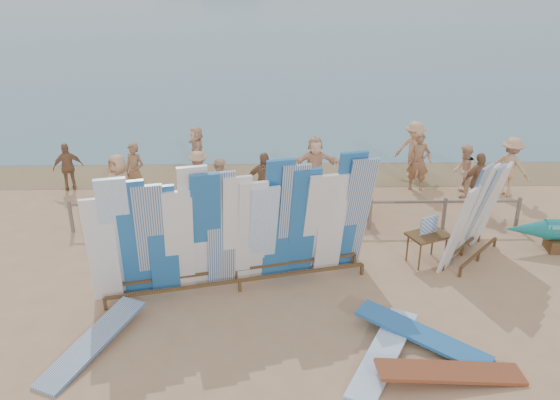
{
  "coord_description": "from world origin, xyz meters",
  "views": [
    {
      "loc": [
        -0.72,
        -11.29,
        7.33
      ],
      "look_at": [
        -0.44,
        2.24,
        1.23
      ],
      "focal_mm": 38.0,
      "sensor_mm": 36.0,
      "label": 1
    }
  ],
  "objects_px": {
    "side_surfboard_rack": "(476,215)",
    "vendor_table": "(426,247)",
    "stroller": "(357,200)",
    "beachgoer_9": "(414,149)",
    "beachgoer_7": "(418,161)",
    "beachgoer_4": "(264,183)",
    "beachgoer_11": "(197,149)",
    "beachgoer_extra_1": "(68,167)",
    "beachgoer_3": "(199,176)",
    "beachgoer_5": "(315,164)",
    "flat_board_d": "(421,343)",
    "beachgoer_8": "(464,171)",
    "flat_board_c": "(449,380)",
    "beach_chair_right": "(358,211)",
    "beach_chair_left": "(308,211)",
    "beachgoer_1": "(135,172)",
    "beachgoer_10": "(478,182)",
    "beachgoer_extra_0": "(510,167)",
    "beachgoer_0": "(120,186)",
    "main_surfboard_rack": "(237,230)",
    "flat_board_b": "(383,358)",
    "beachgoer_2": "(220,184)"
  },
  "relations": [
    {
      "from": "beachgoer_extra_0",
      "to": "beachgoer_7",
      "type": "distance_m",
      "value": 2.71
    },
    {
      "from": "stroller",
      "to": "beachgoer_1",
      "type": "height_order",
      "value": "beachgoer_1"
    },
    {
      "from": "side_surfboard_rack",
      "to": "beachgoer_5",
      "type": "xyz_separation_m",
      "value": [
        -3.52,
        4.38,
        -0.33
      ]
    },
    {
      "from": "beachgoer_9",
      "to": "beachgoer_7",
      "type": "height_order",
      "value": "beachgoer_9"
    },
    {
      "from": "beachgoer_4",
      "to": "beachgoer_3",
      "type": "height_order",
      "value": "beachgoer_4"
    },
    {
      "from": "beachgoer_9",
      "to": "beachgoer_11",
      "type": "xyz_separation_m",
      "value": [
        -7.12,
        0.7,
        -0.17
      ]
    },
    {
      "from": "beachgoer_2",
      "to": "beachgoer_10",
      "type": "distance_m",
      "value": 7.38
    },
    {
      "from": "beachgoer_4",
      "to": "main_surfboard_rack",
      "type": "bearing_deg",
      "value": -84.33
    },
    {
      "from": "beachgoer_5",
      "to": "beachgoer_10",
      "type": "distance_m",
      "value": 4.81
    },
    {
      "from": "vendor_table",
      "to": "beachgoer_extra_1",
      "type": "xyz_separation_m",
      "value": [
        -9.98,
        4.67,
        0.35
      ]
    },
    {
      "from": "beach_chair_right",
      "to": "beachgoer_0",
      "type": "height_order",
      "value": "beachgoer_0"
    },
    {
      "from": "beach_chair_left",
      "to": "beachgoer_9",
      "type": "distance_m",
      "value": 4.85
    },
    {
      "from": "beachgoer_0",
      "to": "beachgoer_10",
      "type": "xyz_separation_m",
      "value": [
        10.13,
        0.27,
        -0.07
      ]
    },
    {
      "from": "side_surfboard_rack",
      "to": "vendor_table",
      "type": "bearing_deg",
      "value": 140.55
    },
    {
      "from": "flat_board_c",
      "to": "beach_chair_left",
      "type": "relative_size",
      "value": 3.49
    },
    {
      "from": "beachgoer_5",
      "to": "beachgoer_8",
      "type": "distance_m",
      "value": 4.48
    },
    {
      "from": "beachgoer_5",
      "to": "beachgoer_8",
      "type": "height_order",
      "value": "beachgoer_5"
    },
    {
      "from": "vendor_table",
      "to": "beachgoer_7",
      "type": "distance_m",
      "value": 4.62
    },
    {
      "from": "main_surfboard_rack",
      "to": "beachgoer_4",
      "type": "xyz_separation_m",
      "value": [
        0.58,
        3.89,
        -0.5
      ]
    },
    {
      "from": "beachgoer_5",
      "to": "beachgoer_4",
      "type": "relative_size",
      "value": 0.96
    },
    {
      "from": "vendor_table",
      "to": "stroller",
      "type": "relative_size",
      "value": 1.05
    },
    {
      "from": "flat_board_d",
      "to": "beachgoer_2",
      "type": "distance_m",
      "value": 7.67
    },
    {
      "from": "flat_board_d",
      "to": "beachgoer_8",
      "type": "bearing_deg",
      "value": 12.67
    },
    {
      "from": "side_surfboard_rack",
      "to": "beachgoer_3",
      "type": "xyz_separation_m",
      "value": [
        -7.02,
        3.73,
        -0.44
      ]
    },
    {
      "from": "beach_chair_right",
      "to": "stroller",
      "type": "height_order",
      "value": "stroller"
    },
    {
      "from": "beach_chair_right",
      "to": "beachgoer_3",
      "type": "relative_size",
      "value": 0.54
    },
    {
      "from": "beachgoer_1",
      "to": "beachgoer_9",
      "type": "bearing_deg",
      "value": 34.31
    },
    {
      "from": "beachgoer_5",
      "to": "beachgoer_2",
      "type": "height_order",
      "value": "beachgoer_5"
    },
    {
      "from": "side_surfboard_rack",
      "to": "flat_board_c",
      "type": "relative_size",
      "value": 0.99
    },
    {
      "from": "beachgoer_4",
      "to": "beachgoer_11",
      "type": "height_order",
      "value": "beachgoer_4"
    },
    {
      "from": "beach_chair_right",
      "to": "beachgoer_11",
      "type": "height_order",
      "value": "beachgoer_11"
    },
    {
      "from": "flat_board_b",
      "to": "beachgoer_1",
      "type": "xyz_separation_m",
      "value": [
        -6.11,
        7.52,
        0.88
      ]
    },
    {
      "from": "beachgoer_extra_1",
      "to": "beachgoer_extra_0",
      "type": "distance_m",
      "value": 13.48
    },
    {
      "from": "side_surfboard_rack",
      "to": "beachgoer_3",
      "type": "distance_m",
      "value": 7.96
    },
    {
      "from": "flat_board_b",
      "to": "beachgoer_extra_1",
      "type": "distance_m",
      "value": 11.73
    },
    {
      "from": "beachgoer_5",
      "to": "beachgoer_11",
      "type": "relative_size",
      "value": 1.14
    },
    {
      "from": "stroller",
      "to": "beachgoer_1",
      "type": "xyz_separation_m",
      "value": [
        -6.46,
        1.31,
        0.4
      ]
    },
    {
      "from": "beach_chair_left",
      "to": "beachgoer_3",
      "type": "distance_m",
      "value": 3.51
    },
    {
      "from": "side_surfboard_rack",
      "to": "stroller",
      "type": "xyz_separation_m",
      "value": [
        -2.46,
        2.49,
        -0.73
      ]
    },
    {
      "from": "beachgoer_11",
      "to": "beachgoer_10",
      "type": "height_order",
      "value": "beachgoer_10"
    },
    {
      "from": "beachgoer_8",
      "to": "beach_chair_right",
      "type": "bearing_deg",
      "value": -47.94
    },
    {
      "from": "beachgoer_4",
      "to": "beachgoer_extra_1",
      "type": "height_order",
      "value": "beachgoer_4"
    },
    {
      "from": "beachgoer_4",
      "to": "beachgoer_3",
      "type": "distance_m",
      "value": 2.18
    },
    {
      "from": "side_surfboard_rack",
      "to": "beach_chair_left",
      "type": "bearing_deg",
      "value": 101.56
    },
    {
      "from": "beach_chair_right",
      "to": "beachgoer_extra_0",
      "type": "xyz_separation_m",
      "value": [
        4.79,
        1.61,
        0.68
      ]
    },
    {
      "from": "beachgoer_5",
      "to": "beachgoer_2",
      "type": "bearing_deg",
      "value": -159.24
    },
    {
      "from": "beachgoer_1",
      "to": "beachgoer_10",
      "type": "height_order",
      "value": "beachgoer_1"
    },
    {
      "from": "beachgoer_11",
      "to": "beachgoer_1",
      "type": "bearing_deg",
      "value": -45.35
    },
    {
      "from": "flat_board_c",
      "to": "beachgoer_2",
      "type": "distance_m",
      "value": 8.7
    },
    {
      "from": "stroller",
      "to": "beachgoer_4",
      "type": "height_order",
      "value": "beachgoer_4"
    }
  ]
}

